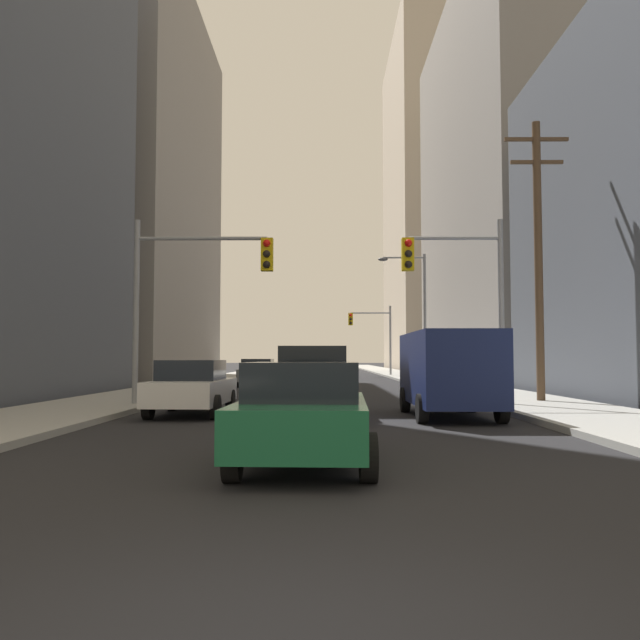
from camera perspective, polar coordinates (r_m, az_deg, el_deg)
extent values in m
cube|color=#9E9E99|center=(54.00, -7.41, -4.86)|extent=(3.80, 160.00, 0.15)
cube|color=#9E9E99|center=(53.95, 7.78, -4.85)|extent=(3.80, 160.00, 0.15)
cube|color=navy|center=(17.22, -0.75, -5.90)|extent=(2.11, 5.44, 0.80)
cube|color=black|center=(18.17, -0.69, -3.39)|extent=(1.84, 1.84, 0.70)
cube|color=black|center=(15.85, -0.85, -4.49)|extent=(1.81, 2.41, 0.10)
cylinder|color=black|center=(19.00, -3.56, -6.85)|extent=(0.28, 0.80, 0.80)
cylinder|color=black|center=(18.97, 2.27, -6.86)|extent=(0.28, 0.80, 0.80)
cylinder|color=black|center=(15.57, -4.45, -7.64)|extent=(0.28, 0.80, 0.80)
cylinder|color=black|center=(15.52, 2.70, -7.66)|extent=(0.28, 0.80, 0.80)
cube|color=#141E4C|center=(17.97, 11.04, -4.10)|extent=(2.00, 5.20, 1.90)
cube|color=black|center=(20.53, 9.68, -2.84)|extent=(1.76, 0.02, 0.60)
cylinder|color=black|center=(19.50, 7.37, -6.86)|extent=(0.24, 0.72, 0.72)
cylinder|color=black|center=(19.83, 12.92, -6.74)|extent=(0.24, 0.72, 0.72)
cylinder|color=black|center=(16.21, 8.81, -7.58)|extent=(0.24, 0.72, 0.72)
cylinder|color=black|center=(16.60, 15.43, -7.40)|extent=(0.24, 0.72, 0.72)
cube|color=#195938|center=(9.84, -1.42, -8.76)|extent=(1.95, 4.26, 0.65)
cube|color=black|center=(9.66, -1.44, -5.30)|extent=(1.65, 1.96, 0.55)
cylinder|color=black|center=(11.27, -5.66, -9.71)|extent=(0.22, 0.64, 0.64)
cylinder|color=black|center=(11.22, 3.27, -9.75)|extent=(0.22, 0.64, 0.64)
cylinder|color=black|center=(8.63, -7.58, -11.69)|extent=(0.22, 0.64, 0.64)
cylinder|color=black|center=(8.56, 4.20, -11.77)|extent=(0.22, 0.64, 0.64)
cube|color=white|center=(18.69, -10.97, -6.11)|extent=(1.91, 4.24, 0.65)
cube|color=black|center=(18.52, -11.04, -4.27)|extent=(1.63, 1.94, 0.55)
cylinder|color=black|center=(20.20, -12.65, -6.79)|extent=(0.22, 0.64, 0.64)
cylinder|color=black|center=(19.89, -7.75, -6.90)|extent=(0.22, 0.64, 0.64)
cylinder|color=black|center=(17.60, -14.63, -7.30)|extent=(0.22, 0.64, 0.64)
cylinder|color=black|center=(17.23, -9.03, -7.45)|extent=(0.22, 0.64, 0.64)
cube|color=slate|center=(36.53, -5.37, -4.74)|extent=(1.89, 4.24, 0.65)
cube|color=black|center=(36.37, -5.39, -3.80)|extent=(1.62, 1.93, 0.55)
cylinder|color=black|center=(37.97, -6.47, -5.17)|extent=(0.22, 0.64, 0.64)
cylinder|color=black|center=(37.80, -3.86, -5.19)|extent=(0.22, 0.64, 0.64)
cylinder|color=black|center=(35.30, -6.99, -5.31)|extent=(0.22, 0.64, 0.64)
cylinder|color=black|center=(35.12, -4.18, -5.34)|extent=(0.22, 0.64, 0.64)
cylinder|color=gray|center=(21.76, -15.62, 0.57)|extent=(0.18, 0.18, 6.00)
cylinder|color=gray|center=(21.58, -10.16, 6.95)|extent=(4.17, 0.12, 0.12)
cube|color=gold|center=(21.21, -4.60, 5.65)|extent=(0.38, 0.30, 1.05)
sphere|color=red|center=(21.10, -4.63, 6.64)|extent=(0.24, 0.24, 0.24)
sphere|color=black|center=(21.04, -4.64, 5.72)|extent=(0.24, 0.24, 0.24)
sphere|color=black|center=(20.99, -4.64, 4.81)|extent=(0.24, 0.24, 0.24)
cylinder|color=gray|center=(21.66, 15.41, 0.58)|extent=(0.18, 0.18, 6.00)
cylinder|color=gray|center=(21.62, 11.50, 6.95)|extent=(2.96, 0.12, 0.12)
cube|color=gold|center=(21.30, 7.59, 5.63)|extent=(0.38, 0.30, 1.05)
sphere|color=red|center=(21.19, 7.64, 6.61)|extent=(0.24, 0.24, 0.24)
sphere|color=black|center=(21.13, 7.65, 5.70)|extent=(0.24, 0.24, 0.24)
sphere|color=black|center=(21.08, 7.66, 4.79)|extent=(0.24, 0.24, 0.24)
cylinder|color=gray|center=(56.37, 6.11, -1.82)|extent=(0.18, 0.18, 6.00)
cylinder|color=gray|center=(56.34, 4.38, 0.61)|extent=(3.39, 0.12, 0.12)
cube|color=gold|center=(56.22, 2.66, 0.08)|extent=(0.38, 0.30, 1.05)
sphere|color=red|center=(56.07, 2.67, 0.44)|extent=(0.24, 0.24, 0.24)
sphere|color=black|center=(56.05, 2.67, 0.09)|extent=(0.24, 0.24, 0.24)
sphere|color=black|center=(56.03, 2.67, -0.26)|extent=(0.24, 0.24, 0.24)
cylinder|color=brown|center=(23.71, 18.37, 4.80)|extent=(0.28, 0.28, 9.70)
cube|color=brown|center=(24.66, 18.19, 14.62)|extent=(2.20, 0.12, 0.12)
cube|color=brown|center=(24.43, 18.22, 12.84)|extent=(1.80, 0.12, 0.12)
cylinder|color=gray|center=(37.87, 9.07, 0.04)|extent=(0.16, 0.16, 7.50)
cylinder|color=gray|center=(38.08, 7.25, 5.38)|extent=(2.37, 0.10, 0.10)
ellipsoid|color=#4C4C51|center=(37.94, 5.47, 5.24)|extent=(0.56, 0.32, 0.20)
cube|color=gray|center=(52.81, -18.40, 10.62)|extent=(14.27, 23.53, 28.24)
cube|color=gray|center=(54.84, 20.10, 10.91)|extent=(17.10, 29.65, 29.68)
cube|color=#B7A893|center=(96.76, 10.57, 9.84)|extent=(14.35, 29.20, 46.91)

